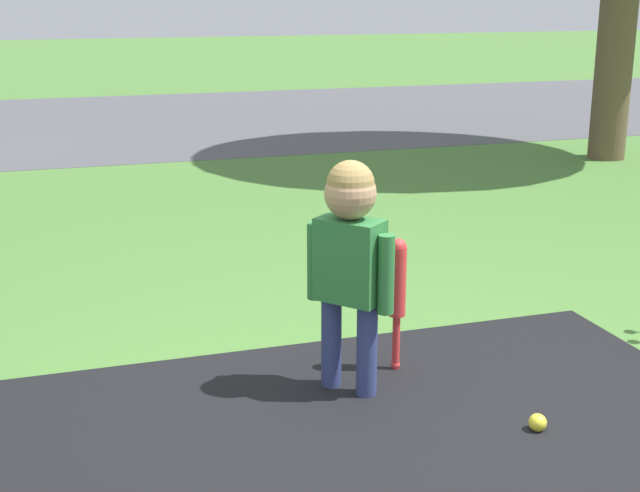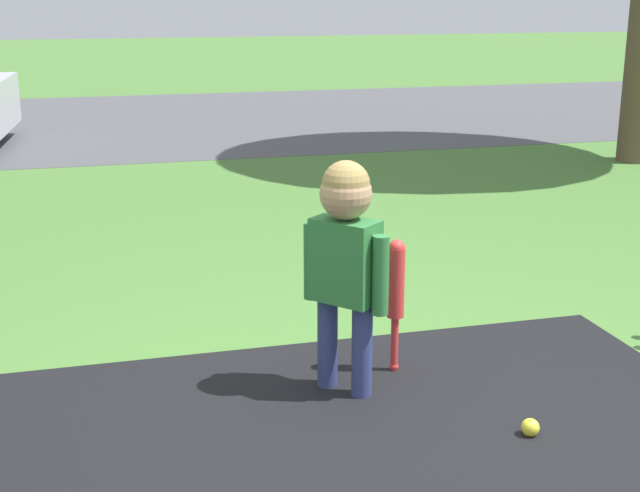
# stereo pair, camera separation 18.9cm
# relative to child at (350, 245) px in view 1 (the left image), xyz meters

# --- Properties ---
(ground_plane) EXTENTS (60.00, 60.00, 0.00)m
(ground_plane) POSITION_rel_child_xyz_m (-0.04, -0.45, -0.65)
(ground_plane) COLOR #477533
(street_strip) EXTENTS (40.00, 6.00, 0.01)m
(street_strip) POSITION_rel_child_xyz_m (-0.04, 8.48, -0.65)
(street_strip) COLOR #4C4C51
(street_strip) RESTS_ON ground
(child) EXTENTS (0.29, 0.33, 1.00)m
(child) POSITION_rel_child_xyz_m (0.00, 0.00, 0.00)
(child) COLOR navy
(child) RESTS_ON ground
(baseball_bat) EXTENTS (0.08, 0.08, 0.61)m
(baseball_bat) POSITION_rel_child_xyz_m (0.28, 0.14, -0.25)
(baseball_bat) COLOR red
(baseball_bat) RESTS_ON ground
(sports_ball) EXTENTS (0.07, 0.07, 0.07)m
(sports_ball) POSITION_rel_child_xyz_m (0.58, -0.57, -0.61)
(sports_ball) COLOR yellow
(sports_ball) RESTS_ON ground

